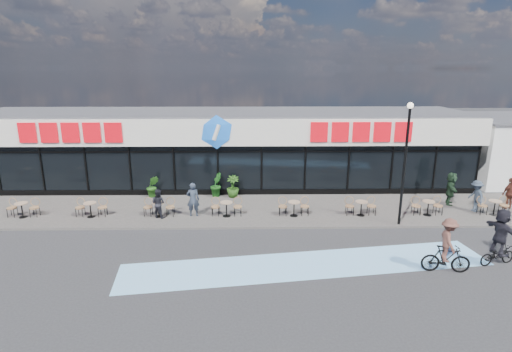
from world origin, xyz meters
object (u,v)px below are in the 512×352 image
at_px(pedestrian_b, 451,188).
at_px(pedestrian_c, 510,193).
at_px(potted_plant_right, 233,186).
at_px(patron_right, 158,203).
at_px(lamp_post, 405,155).
at_px(potted_plant_mid, 216,185).
at_px(cyclist_a, 447,249).
at_px(patron_left, 193,199).
at_px(pedestrian_a, 476,196).
at_px(potted_plant_left, 153,186).
at_px(cyclist_b, 500,239).

height_order(pedestrian_b, pedestrian_c, pedestrian_b).
relative_size(potted_plant_right, patron_right, 0.86).
height_order(lamp_post, potted_plant_mid, lamp_post).
bearing_deg(cyclist_a, patron_left, 150.37).
distance_m(potted_plant_right, pedestrian_c, 14.66).
height_order(potted_plant_right, pedestrian_a, pedestrian_a).
distance_m(potted_plant_right, pedestrian_a, 12.75).
xyz_separation_m(patron_right, pedestrian_b, (15.24, 1.76, 0.16)).
relative_size(potted_plant_left, cyclist_b, 0.56).
relative_size(patron_right, cyclist_a, 0.70).
bearing_deg(potted_plant_left, lamp_post, -18.97).
distance_m(potted_plant_left, patron_left, 4.12).
distance_m(patron_right, pedestrian_b, 15.35).
xyz_separation_m(patron_left, patron_right, (-1.67, -0.19, -0.13)).
distance_m(patron_left, pedestrian_c, 16.35).
bearing_deg(pedestrian_b, cyclist_a, 175.51).
bearing_deg(pedestrian_b, patron_right, 118.99).
height_order(cyclist_a, cyclist_b, cyclist_b).
distance_m(potted_plant_mid, cyclist_b, 13.99).
xyz_separation_m(potted_plant_mid, pedestrian_b, (12.71, -1.60, 0.21)).
bearing_deg(pedestrian_c, cyclist_a, 30.59).
bearing_deg(patron_right, potted_plant_right, -114.90).
relative_size(lamp_post, potted_plant_mid, 4.18).
xyz_separation_m(patron_right, pedestrian_c, (18.00, 1.04, 0.10)).
relative_size(potted_plant_left, patron_left, 0.73).
relative_size(lamp_post, pedestrian_a, 3.47).
bearing_deg(potted_plant_left, potted_plant_right, -1.05).
distance_m(lamp_post, patron_left, 10.21).
relative_size(potted_plant_right, pedestrian_a, 0.77).
bearing_deg(lamp_post, patron_right, 174.83).
xyz_separation_m(potted_plant_right, patron_right, (-3.50, -3.19, 0.10)).
bearing_deg(potted_plant_right, pedestrian_c, -8.43).
bearing_deg(potted_plant_left, cyclist_b, -28.84).
relative_size(patron_left, cyclist_a, 0.83).
xyz_separation_m(pedestrian_b, cyclist_a, (-3.66, -7.21, -0.07)).
relative_size(patron_right, pedestrian_b, 0.82).
xyz_separation_m(potted_plant_left, pedestrian_b, (16.30, -1.52, 0.26)).
distance_m(potted_plant_mid, cyclist_a, 12.63).
bearing_deg(pedestrian_b, potted_plant_mid, 105.25).
xyz_separation_m(patron_left, cyclist_a, (9.92, -5.64, -0.04)).
relative_size(potted_plant_right, patron_left, 0.73).
bearing_deg(cyclist_b, potted_plant_mid, 143.76).
distance_m(potted_plant_left, pedestrian_c, 19.18).
relative_size(potted_plant_left, potted_plant_mid, 0.92).
relative_size(patron_right, pedestrian_a, 0.89).
bearing_deg(potted_plant_mid, cyclist_a, -44.22).
height_order(pedestrian_c, cyclist_a, cyclist_a).
height_order(potted_plant_left, pedestrian_c, pedestrian_c).
bearing_deg(potted_plant_mid, pedestrian_a, -11.38).
bearing_deg(cyclist_b, patron_left, 157.23).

